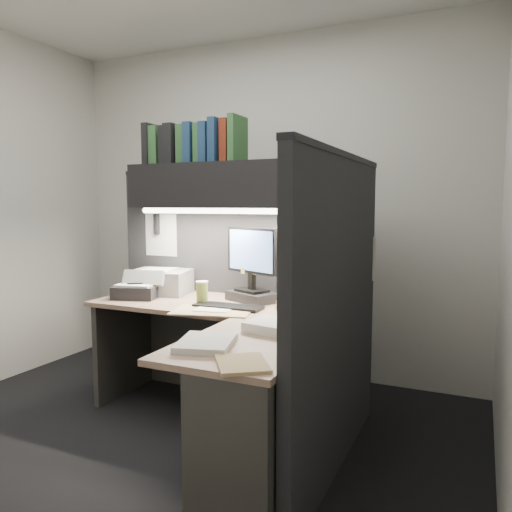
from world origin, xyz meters
name	(u,v)px	position (x,y,z in m)	size (l,w,h in m)	color
floor	(160,444)	(0.00, 0.00, 0.00)	(3.50, 3.50, 0.00)	black
wall_back	(265,207)	(0.00, 1.50, 1.35)	(3.50, 0.04, 2.70)	silver
partition_back	(237,284)	(0.03, 0.93, 0.80)	(1.90, 0.06, 1.60)	black
partition_right	(337,317)	(0.98, 0.18, 0.80)	(0.06, 1.50, 1.60)	black
desk	(225,380)	(0.43, 0.00, 0.44)	(1.70, 1.53, 0.73)	#9B7A63
overhead_shelf	(237,185)	(0.12, 0.75, 1.50)	(1.55, 0.34, 0.30)	black
task_light_tube	(227,211)	(0.12, 0.61, 1.33)	(0.04, 0.04, 1.32)	white
monitor	(252,272)	(0.26, 0.70, 0.93)	(0.43, 0.31, 0.49)	black
keyboard	(228,307)	(0.22, 0.43, 0.74)	(0.43, 0.14, 0.02)	black
mousepad	(308,318)	(0.76, 0.38, 0.73)	(0.24, 0.22, 0.00)	navy
mouse	(310,315)	(0.77, 0.38, 0.75)	(0.06, 0.09, 0.03)	black
telephone	(301,301)	(0.63, 0.63, 0.78)	(0.23, 0.24, 0.09)	#C1B695
coffee_cup	(202,293)	(0.00, 0.48, 0.80)	(0.07, 0.07, 0.14)	#AAAF46
printer	(161,281)	(-0.49, 0.72, 0.81)	(0.42, 0.35, 0.17)	#96989B
notebook_stack	(137,292)	(-0.52, 0.49, 0.77)	(0.29, 0.24, 0.09)	black
open_folder	(213,311)	(0.17, 0.32, 0.73)	(0.47, 0.31, 0.01)	tan
paper_stack_a	(275,326)	(0.69, 0.03, 0.76)	(0.26, 0.22, 0.05)	white
paper_stack_b	(206,343)	(0.51, -0.34, 0.74)	(0.24, 0.30, 0.03)	white
manila_stack	(242,364)	(0.78, -0.52, 0.74)	(0.20, 0.25, 0.01)	tan
binder_row	(193,144)	(-0.22, 0.75, 1.79)	(0.72, 0.26, 0.31)	black
pinned_papers	(266,256)	(0.42, 0.56, 1.05)	(1.76, 1.31, 0.51)	white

